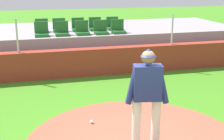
% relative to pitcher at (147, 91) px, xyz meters
% --- Properties ---
extents(pitcher, '(0.79, 0.35, 1.79)m').
position_rel_pitcher_xyz_m(pitcher, '(0.00, 0.00, 0.00)').
color(pitcher, silver).
rests_on(pitcher, pitchers_mound).
extents(baseball, '(0.07, 0.07, 0.07)m').
position_rel_pitcher_xyz_m(baseball, '(-0.81, 1.07, -1.00)').
color(baseball, white).
rests_on(baseball, pitchers_mound).
extents(brick_barrier, '(14.18, 0.40, 0.92)m').
position_rel_pitcher_xyz_m(brick_barrier, '(-0.16, 5.21, -0.81)').
color(brick_barrier, maroon).
rests_on(brick_barrier, ground_plane).
extents(fence_post_left, '(0.06, 0.06, 1.07)m').
position_rel_pitcher_xyz_m(fence_post_left, '(-2.37, 5.21, 0.19)').
color(fence_post_left, silver).
rests_on(fence_post_left, brick_barrier).
extents(fence_post_right, '(0.06, 0.06, 1.07)m').
position_rel_pitcher_xyz_m(fence_post_right, '(2.88, 5.21, 0.19)').
color(fence_post_right, silver).
rests_on(fence_post_right, brick_barrier).
extents(bleacher_platform, '(13.37, 4.31, 1.21)m').
position_rel_pitcher_xyz_m(bleacher_platform, '(-0.16, 7.97, -0.66)').
color(bleacher_platform, gray).
rests_on(bleacher_platform, ground_plane).
extents(stadium_chair_0, '(0.48, 0.44, 0.50)m').
position_rel_pitcher_xyz_m(stadium_chair_0, '(-1.59, 6.36, 0.10)').
color(stadium_chair_0, '#246329').
rests_on(stadium_chair_0, bleacher_platform).
extents(stadium_chair_1, '(0.48, 0.44, 0.50)m').
position_rel_pitcher_xyz_m(stadium_chair_1, '(-0.87, 6.35, 0.10)').
color(stadium_chair_1, '#246329').
rests_on(stadium_chair_1, bleacher_platform).
extents(stadium_chair_2, '(0.48, 0.44, 0.50)m').
position_rel_pitcher_xyz_m(stadium_chair_2, '(-0.14, 6.34, 0.10)').
color(stadium_chair_2, '#246329').
rests_on(stadium_chair_2, bleacher_platform).
extents(stadium_chair_3, '(0.48, 0.44, 0.50)m').
position_rel_pitcher_xyz_m(stadium_chair_3, '(0.55, 6.33, 0.10)').
color(stadium_chair_3, '#246329').
rests_on(stadium_chair_3, bleacher_platform).
extents(stadium_chair_4, '(0.48, 0.44, 0.50)m').
position_rel_pitcher_xyz_m(stadium_chair_4, '(1.21, 6.34, 0.10)').
color(stadium_chair_4, '#246329').
rests_on(stadium_chair_4, bleacher_platform).
extents(stadium_chair_5, '(0.48, 0.44, 0.50)m').
position_rel_pitcher_xyz_m(stadium_chair_5, '(-1.54, 7.26, 0.10)').
color(stadium_chair_5, '#246329').
rests_on(stadium_chair_5, bleacher_platform).
extents(stadium_chair_6, '(0.48, 0.44, 0.50)m').
position_rel_pitcher_xyz_m(stadium_chair_6, '(-0.89, 7.23, 0.10)').
color(stadium_chair_6, '#246329').
rests_on(stadium_chair_6, bleacher_platform).
extents(stadium_chair_7, '(0.48, 0.44, 0.50)m').
position_rel_pitcher_xyz_m(stadium_chair_7, '(-0.16, 7.23, 0.10)').
color(stadium_chair_7, '#246329').
rests_on(stadium_chair_7, bleacher_platform).
extents(stadium_chair_8, '(0.48, 0.44, 0.50)m').
position_rel_pitcher_xyz_m(stadium_chair_8, '(0.52, 7.22, 0.10)').
color(stadium_chair_8, '#246329').
rests_on(stadium_chair_8, bleacher_platform).
extents(stadium_chair_9, '(0.48, 0.44, 0.50)m').
position_rel_pitcher_xyz_m(stadium_chair_9, '(1.24, 7.22, 0.10)').
color(stadium_chair_9, '#246329').
rests_on(stadium_chair_9, bleacher_platform).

